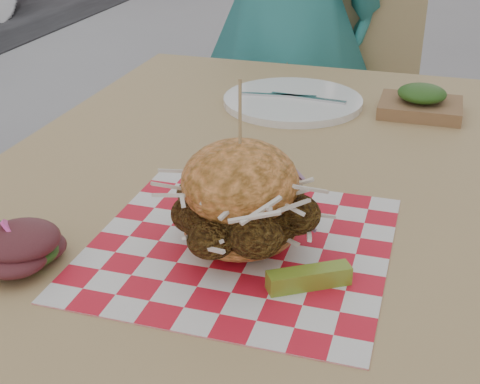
{
  "coord_description": "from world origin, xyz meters",
  "views": [
    {
      "loc": [
        0.32,
        -1.24,
        1.18
      ],
      "look_at": [
        0.12,
        -0.56,
        0.82
      ],
      "focal_mm": 50.0,
      "sensor_mm": 36.0,
      "label": 1
    }
  ],
  "objects_px": {
    "patio_table": "(246,215)",
    "patio_chair": "(341,89)",
    "sandwich": "(240,203)",
    "diner": "(286,7)"
  },
  "relations": [
    {
      "from": "diner",
      "to": "sandwich",
      "type": "height_order",
      "value": "diner"
    },
    {
      "from": "patio_chair",
      "to": "diner",
      "type": "bearing_deg",
      "value": -175.53
    },
    {
      "from": "patio_table",
      "to": "patio_chair",
      "type": "bearing_deg",
      "value": 90.59
    },
    {
      "from": "patio_table",
      "to": "patio_chair",
      "type": "height_order",
      "value": "patio_chair"
    },
    {
      "from": "diner",
      "to": "patio_chair",
      "type": "height_order",
      "value": "diner"
    },
    {
      "from": "patio_table",
      "to": "sandwich",
      "type": "bearing_deg",
      "value": -75.62
    },
    {
      "from": "diner",
      "to": "sandwich",
      "type": "relative_size",
      "value": 7.51
    },
    {
      "from": "diner",
      "to": "patio_table",
      "type": "height_order",
      "value": "diner"
    },
    {
      "from": "patio_table",
      "to": "sandwich",
      "type": "distance_m",
      "value": 0.26
    },
    {
      "from": "sandwich",
      "to": "patio_chair",
      "type": "bearing_deg",
      "value": 92.97
    }
  ]
}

